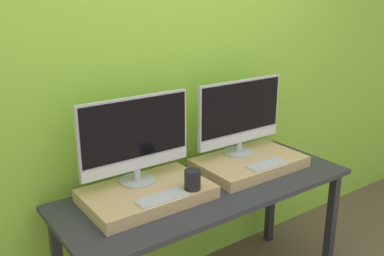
% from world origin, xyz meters
% --- Properties ---
extents(wall_back, '(8.00, 0.04, 2.60)m').
position_xyz_m(wall_back, '(0.00, 0.72, 1.30)').
color(wall_back, '#8CC638').
rests_on(wall_back, ground_plane).
extents(workbench, '(1.72, 0.65, 0.77)m').
position_xyz_m(workbench, '(0.00, 0.33, 0.69)').
color(workbench, '#2D2D33').
rests_on(workbench, ground_plane).
extents(wooden_riser_left, '(0.65, 0.42, 0.07)m').
position_xyz_m(wooden_riser_left, '(-0.36, 0.38, 0.81)').
color(wooden_riser_left, tan).
rests_on(wooden_riser_left, workbench).
extents(monitor_left, '(0.63, 0.19, 0.47)m').
position_xyz_m(monitor_left, '(-0.36, 0.48, 1.09)').
color(monitor_left, '#B2B2B7').
rests_on(monitor_left, wooden_riser_left).
extents(keyboard_left, '(0.26, 0.10, 0.01)m').
position_xyz_m(keyboard_left, '(-0.36, 0.24, 0.85)').
color(keyboard_left, silver).
rests_on(keyboard_left, wooden_riser_left).
extents(mug, '(0.08, 0.08, 0.10)m').
position_xyz_m(mug, '(-0.18, 0.24, 0.89)').
color(mug, black).
rests_on(mug, wooden_riser_left).
extents(wooden_riser_right, '(0.65, 0.42, 0.07)m').
position_xyz_m(wooden_riser_right, '(0.36, 0.38, 0.81)').
color(wooden_riser_right, tan).
rests_on(wooden_riser_right, workbench).
extents(monitor_right, '(0.63, 0.19, 0.47)m').
position_xyz_m(monitor_right, '(0.36, 0.48, 1.09)').
color(monitor_right, '#B2B2B7').
rests_on(monitor_right, wooden_riser_right).
extents(keyboard_right, '(0.26, 0.10, 0.01)m').
position_xyz_m(keyboard_right, '(0.36, 0.24, 0.85)').
color(keyboard_right, silver).
rests_on(keyboard_right, wooden_riser_right).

